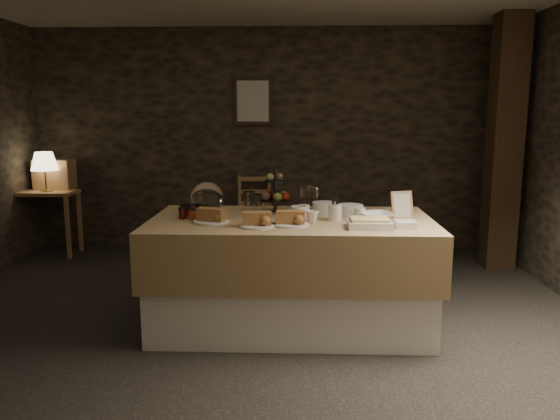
{
  "coord_description": "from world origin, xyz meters",
  "views": [
    {
      "loc": [
        0.41,
        -4.03,
        1.63
      ],
      "look_at": [
        0.25,
        0.2,
        0.87
      ],
      "focal_mm": 35.0,
      "sensor_mm": 36.0,
      "label": 1
    }
  ],
  "objects_px": {
    "wine_rack": "(55,174)",
    "fruit_stand": "(276,195)",
    "console_table": "(45,202)",
    "timber_column": "(504,144)",
    "table_lamp": "(44,162)",
    "buffet_table": "(291,264)",
    "chair": "(256,218)"
  },
  "relations": [
    {
      "from": "timber_column",
      "to": "fruit_stand",
      "type": "relative_size",
      "value": 7.42
    },
    {
      "from": "console_table",
      "to": "timber_column",
      "type": "relative_size",
      "value": 0.29
    },
    {
      "from": "wine_rack",
      "to": "fruit_stand",
      "type": "distance_m",
      "value": 3.27
    },
    {
      "from": "wine_rack",
      "to": "fruit_stand",
      "type": "height_order",
      "value": "fruit_stand"
    },
    {
      "from": "console_table",
      "to": "table_lamp",
      "type": "distance_m",
      "value": 0.47
    },
    {
      "from": "chair",
      "to": "wine_rack",
      "type": "bearing_deg",
      "value": 175.75
    },
    {
      "from": "buffet_table",
      "to": "fruit_stand",
      "type": "relative_size",
      "value": 6.04
    },
    {
      "from": "console_table",
      "to": "fruit_stand",
      "type": "bearing_deg",
      "value": -32.32
    },
    {
      "from": "buffet_table",
      "to": "wine_rack",
      "type": "bearing_deg",
      "value": 141.91
    },
    {
      "from": "table_lamp",
      "to": "timber_column",
      "type": "distance_m",
      "value": 4.97
    },
    {
      "from": "buffet_table",
      "to": "timber_column",
      "type": "bearing_deg",
      "value": 38.16
    },
    {
      "from": "table_lamp",
      "to": "fruit_stand",
      "type": "xyz_separation_m",
      "value": [
        2.66,
        -1.67,
        -0.1
      ]
    },
    {
      "from": "table_lamp",
      "to": "timber_column",
      "type": "relative_size",
      "value": 0.17
    },
    {
      "from": "buffet_table",
      "to": "table_lamp",
      "type": "distance_m",
      "value": 3.46
    },
    {
      "from": "buffet_table",
      "to": "table_lamp",
      "type": "xyz_separation_m",
      "value": [
        -2.79,
        1.96,
        0.6
      ]
    },
    {
      "from": "fruit_stand",
      "to": "timber_column",
      "type": "bearing_deg",
      "value": 31.55
    },
    {
      "from": "chair",
      "to": "table_lamp",
      "type": "bearing_deg",
      "value": -178.66
    },
    {
      "from": "fruit_stand",
      "to": "buffet_table",
      "type": "bearing_deg",
      "value": -66.23
    },
    {
      "from": "wine_rack",
      "to": "buffet_table",
      "type": "bearing_deg",
      "value": -38.09
    },
    {
      "from": "wine_rack",
      "to": "timber_column",
      "type": "height_order",
      "value": "timber_column"
    },
    {
      "from": "wine_rack",
      "to": "console_table",
      "type": "bearing_deg",
      "value": -105.52
    },
    {
      "from": "wine_rack",
      "to": "timber_column",
      "type": "bearing_deg",
      "value": -5.64
    },
    {
      "from": "console_table",
      "to": "wine_rack",
      "type": "distance_m",
      "value": 0.35
    },
    {
      "from": "console_table",
      "to": "table_lamp",
      "type": "height_order",
      "value": "table_lamp"
    },
    {
      "from": "chair",
      "to": "fruit_stand",
      "type": "distance_m",
      "value": 2.12
    },
    {
      "from": "console_table",
      "to": "fruit_stand",
      "type": "xyz_separation_m",
      "value": [
        2.71,
        -1.72,
        0.36
      ]
    },
    {
      "from": "chair",
      "to": "fruit_stand",
      "type": "bearing_deg",
      "value": -87.71
    },
    {
      "from": "console_table",
      "to": "table_lamp",
      "type": "relative_size",
      "value": 1.67
    },
    {
      "from": "buffet_table",
      "to": "timber_column",
      "type": "distance_m",
      "value": 2.87
    },
    {
      "from": "wine_rack",
      "to": "chair",
      "type": "distance_m",
      "value": 2.39
    },
    {
      "from": "wine_rack",
      "to": "chair",
      "type": "relative_size",
      "value": 0.61
    },
    {
      "from": "chair",
      "to": "console_table",
      "type": "bearing_deg",
      "value": 179.98
    }
  ]
}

